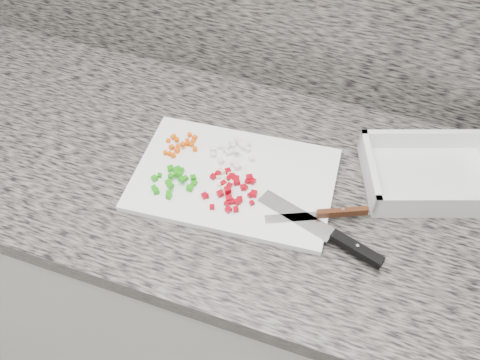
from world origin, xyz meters
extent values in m
cube|color=silver|center=(0.00, 1.44, 0.43)|extent=(3.92, 0.62, 0.86)
cube|color=#605C55|center=(0.00, 1.44, 0.88)|extent=(3.96, 0.64, 0.04)
cube|color=white|center=(-0.01, 1.41, 0.91)|extent=(0.42, 0.30, 0.01)
cube|color=#E15304|center=(-0.16, 1.43, 0.92)|extent=(0.01, 0.01, 0.01)
cube|color=#E15304|center=(-0.14, 1.45, 0.93)|extent=(0.01, 0.01, 0.01)
cube|color=#E15304|center=(-0.16, 1.46, 0.92)|extent=(0.01, 0.01, 0.01)
cube|color=#E15304|center=(-0.16, 1.44, 0.92)|extent=(0.01, 0.01, 0.01)
cube|color=#E15304|center=(-0.13, 1.47, 0.92)|extent=(0.01, 0.01, 0.01)
cube|color=#E15304|center=(-0.15, 1.44, 0.92)|extent=(0.01, 0.01, 0.01)
cube|color=#E15304|center=(-0.17, 1.47, 0.92)|extent=(0.01, 0.01, 0.01)
cube|color=#E15304|center=(-0.14, 1.49, 0.92)|extent=(0.01, 0.01, 0.01)
cube|color=#E15304|center=(-0.15, 1.44, 0.92)|extent=(0.01, 0.01, 0.01)
cube|color=#E15304|center=(-0.17, 1.42, 0.92)|extent=(0.01, 0.01, 0.01)
cube|color=#E15304|center=(-0.18, 1.46, 0.92)|extent=(0.01, 0.01, 0.01)
cube|color=#E15304|center=(-0.13, 1.49, 0.92)|extent=(0.01, 0.01, 0.01)
cube|color=#E15304|center=(-0.15, 1.42, 0.92)|extent=(0.01, 0.01, 0.01)
cube|color=#E15304|center=(-0.14, 1.47, 0.92)|extent=(0.01, 0.01, 0.01)
cube|color=#E15304|center=(-0.17, 1.47, 0.92)|extent=(0.01, 0.01, 0.01)
cube|color=#E15304|center=(-0.15, 1.45, 0.92)|extent=(0.01, 0.01, 0.01)
cube|color=#E15304|center=(-0.14, 1.47, 0.92)|extent=(0.01, 0.01, 0.01)
cube|color=#E15304|center=(-0.13, 1.48, 0.92)|extent=(0.01, 0.01, 0.01)
cube|color=#E15304|center=(-0.11, 1.46, 0.92)|extent=(0.01, 0.01, 0.01)
cube|color=silver|center=(-0.07, 1.45, 0.92)|extent=(0.01, 0.01, 0.01)
cube|color=silver|center=(-0.01, 1.51, 0.92)|extent=(0.01, 0.01, 0.01)
cube|color=silver|center=(-0.03, 1.47, 0.93)|extent=(0.01, 0.01, 0.01)
cube|color=silver|center=(-0.02, 1.49, 0.92)|extent=(0.02, 0.02, 0.01)
cube|color=silver|center=(-0.08, 1.47, 0.92)|extent=(0.02, 0.02, 0.01)
cube|color=silver|center=(-0.04, 1.48, 0.92)|extent=(0.01, 0.01, 0.01)
cube|color=silver|center=(-0.05, 1.44, 0.92)|extent=(0.02, 0.02, 0.01)
cube|color=silver|center=(-0.05, 1.48, 0.92)|extent=(0.01, 0.01, 0.01)
cube|color=silver|center=(-0.01, 1.49, 0.92)|extent=(0.01, 0.01, 0.01)
cube|color=silver|center=(-0.04, 1.51, 0.92)|extent=(0.01, 0.01, 0.01)
cube|color=silver|center=(-0.07, 1.48, 0.92)|extent=(0.01, 0.01, 0.01)
cube|color=silver|center=(-0.04, 1.42, 0.92)|extent=(0.01, 0.01, 0.01)
cube|color=silver|center=(-0.04, 1.47, 0.92)|extent=(0.01, 0.01, 0.01)
cube|color=silver|center=(-0.05, 1.48, 0.92)|extent=(0.01, 0.01, 0.01)
cube|color=silver|center=(-0.03, 1.50, 0.92)|extent=(0.01, 0.01, 0.01)
cube|color=silver|center=(-0.01, 1.44, 0.92)|extent=(0.02, 0.02, 0.01)
cube|color=silver|center=(0.01, 1.47, 0.92)|extent=(0.01, 0.01, 0.01)
cube|color=silver|center=(-0.04, 1.49, 0.92)|extent=(0.01, 0.01, 0.01)
cube|color=silver|center=(-0.02, 1.42, 0.92)|extent=(0.01, 0.01, 0.01)
cube|color=silver|center=(-0.05, 1.50, 0.92)|extent=(0.02, 0.02, 0.01)
cube|color=silver|center=(-0.03, 1.50, 0.92)|extent=(0.01, 0.01, 0.01)
cube|color=silver|center=(-0.04, 1.51, 0.92)|extent=(0.01, 0.01, 0.01)
cube|color=silver|center=(-0.02, 1.44, 0.92)|extent=(0.01, 0.01, 0.01)
cube|color=#1A900D|center=(-0.11, 1.37, 0.93)|extent=(0.01, 0.01, 0.01)
cube|color=#1A900D|center=(-0.13, 1.36, 0.93)|extent=(0.01, 0.01, 0.01)
cube|color=#1A900D|center=(-0.13, 1.39, 0.92)|extent=(0.02, 0.02, 0.01)
cube|color=#1A900D|center=(-0.09, 1.38, 0.92)|extent=(0.01, 0.01, 0.01)
cube|color=#1A900D|center=(-0.10, 1.37, 0.92)|extent=(0.01, 0.01, 0.01)
cube|color=#1A900D|center=(-0.16, 1.35, 0.92)|extent=(0.01, 0.01, 0.01)
cube|color=#1A900D|center=(-0.08, 1.35, 0.92)|extent=(0.01, 0.01, 0.01)
cube|color=#1A900D|center=(-0.08, 1.36, 0.92)|extent=(0.01, 0.01, 0.01)
cube|color=#1A900D|center=(-0.15, 1.33, 0.92)|extent=(0.01, 0.01, 0.01)
cube|color=#1A900D|center=(-0.15, 1.36, 0.92)|extent=(0.01, 0.01, 0.01)
cube|color=#1A900D|center=(-0.11, 1.32, 0.92)|extent=(0.01, 0.01, 0.01)
cube|color=#1A900D|center=(-0.13, 1.35, 0.92)|extent=(0.01, 0.01, 0.01)
cube|color=#1A900D|center=(-0.14, 1.39, 0.92)|extent=(0.02, 0.02, 0.01)
cube|color=#1A900D|center=(-0.12, 1.39, 0.92)|extent=(0.01, 0.01, 0.01)
cube|color=#1A900D|center=(-0.12, 1.32, 0.92)|extent=(0.01, 0.01, 0.01)
cube|color=#1A900D|center=(-0.08, 1.37, 0.92)|extent=(0.01, 0.01, 0.01)
cube|color=#1A900D|center=(-0.13, 1.39, 0.92)|extent=(0.01, 0.01, 0.01)
cube|color=#1A900D|center=(-0.14, 1.32, 0.92)|extent=(0.02, 0.02, 0.01)
cube|color=#1A900D|center=(-0.12, 1.34, 0.93)|extent=(0.01, 0.01, 0.01)
cube|color=#1A900D|center=(-0.11, 1.32, 0.92)|extent=(0.01, 0.01, 0.01)
cube|color=#1A900D|center=(-0.12, 1.37, 0.93)|extent=(0.02, 0.02, 0.01)
cube|color=#1A900D|center=(-0.10, 1.36, 0.93)|extent=(0.01, 0.01, 0.01)
cube|color=#1A900D|center=(-0.08, 1.35, 0.92)|extent=(0.01, 0.01, 0.01)
cube|color=#9F0210|center=(0.00, 1.41, 0.92)|extent=(0.01, 0.01, 0.01)
cube|color=#9F0210|center=(0.00, 1.34, 0.92)|extent=(0.01, 0.01, 0.01)
cube|color=#9F0210|center=(0.01, 1.33, 0.92)|extent=(0.01, 0.01, 0.01)
cube|color=#9F0210|center=(0.05, 1.36, 0.92)|extent=(0.01, 0.01, 0.01)
cube|color=#9F0210|center=(0.00, 1.40, 0.92)|extent=(0.02, 0.02, 0.01)
cube|color=#9F0210|center=(0.02, 1.39, 0.92)|extent=(0.01, 0.01, 0.01)
cube|color=#9F0210|center=(-0.02, 1.36, 0.92)|extent=(0.02, 0.02, 0.01)
cube|color=#9F0210|center=(0.02, 1.33, 0.92)|extent=(0.01, 0.01, 0.01)
cube|color=#9F0210|center=(0.02, 1.36, 0.92)|extent=(0.01, 0.01, 0.01)
cube|color=#9F0210|center=(0.02, 1.35, 0.92)|extent=(0.02, 0.02, 0.01)
cube|color=#9F0210|center=(0.04, 1.38, 0.92)|extent=(0.01, 0.01, 0.01)
cube|color=#9F0210|center=(0.03, 1.41, 0.92)|extent=(0.01, 0.01, 0.01)
cube|color=#9F0210|center=(-0.02, 1.39, 0.92)|extent=(0.01, 0.01, 0.01)
cube|color=#9F0210|center=(-0.05, 1.34, 0.92)|extent=(0.02, 0.02, 0.01)
cube|color=#9F0210|center=(-0.04, 1.34, 0.92)|extent=(0.01, 0.01, 0.01)
cube|color=#9F0210|center=(-0.05, 1.40, 0.92)|extent=(0.01, 0.01, 0.01)
cube|color=#9F0210|center=(0.02, 1.42, 0.92)|extent=(0.02, 0.02, 0.01)
cube|color=#9F0210|center=(0.02, 1.41, 0.92)|extent=(0.01, 0.01, 0.01)
cube|color=#9F0210|center=(0.00, 1.35, 0.92)|extent=(0.02, 0.02, 0.01)
cube|color=#9F0210|center=(-0.04, 1.41, 0.92)|extent=(0.01, 0.01, 0.01)
cube|color=#9F0210|center=(-0.01, 1.38, 0.93)|extent=(0.01, 0.01, 0.01)
cube|color=#9F0210|center=(-0.02, 1.32, 0.92)|extent=(0.01, 0.01, 0.01)
cube|color=#9F0210|center=(0.02, 1.39, 0.92)|extent=(0.01, 0.01, 0.01)
cube|color=#9F0210|center=(-0.01, 1.36, 0.93)|extent=(0.02, 0.02, 0.01)
cube|color=#9F0210|center=(-0.03, 1.42, 0.92)|extent=(0.02, 0.02, 0.01)
cube|color=#9F0210|center=(-0.01, 1.41, 0.92)|extent=(0.01, 0.01, 0.01)
cube|color=#9F0210|center=(0.01, 1.35, 0.92)|extent=(0.02, 0.02, 0.01)
cube|color=#9F0210|center=(-0.02, 1.40, 0.92)|extent=(0.01, 0.01, 0.01)
cube|color=#9F0210|center=(0.02, 1.39, 0.92)|extent=(0.01, 0.01, 0.01)
cube|color=#9F0210|center=(0.04, 1.38, 0.92)|extent=(0.01, 0.01, 0.01)
cube|color=#F8EEC0|center=(-0.03, 1.42, 0.92)|extent=(0.01, 0.01, 0.01)
cube|color=#F8EEC0|center=(-0.02, 1.40, 0.92)|extent=(0.01, 0.01, 0.01)
cube|color=#F8EEC0|center=(-0.04, 1.40, 0.92)|extent=(0.01, 0.01, 0.01)
cube|color=#F8EEC0|center=(-0.02, 1.38, 0.92)|extent=(0.01, 0.01, 0.01)
cube|color=#F8EEC0|center=(0.00, 1.41, 0.92)|extent=(0.01, 0.01, 0.01)
cube|color=#F8EEC0|center=(-0.02, 1.38, 0.92)|extent=(0.01, 0.01, 0.01)
cube|color=#F8EEC0|center=(-0.03, 1.38, 0.92)|extent=(0.01, 0.01, 0.01)
cube|color=#F8EEC0|center=(-0.01, 1.40, 0.92)|extent=(0.01, 0.01, 0.01)
cube|color=#F8EEC0|center=(-0.03, 1.42, 0.92)|extent=(0.01, 0.01, 0.01)
cube|color=#F8EEC0|center=(-0.04, 1.41, 0.92)|extent=(0.01, 0.01, 0.01)
cube|color=#F8EEC0|center=(-0.04, 1.40, 0.92)|extent=(0.01, 0.01, 0.01)
cube|color=#F8EEC0|center=(-0.02, 1.38, 0.92)|extent=(0.01, 0.01, 0.01)
cube|color=#F8EEC0|center=(-0.01, 1.39, 0.92)|extent=(0.01, 0.01, 0.01)
cube|color=#F8EEC0|center=(-0.02, 1.37, 0.92)|extent=(0.01, 0.01, 0.01)
cube|color=#F8EEC0|center=(-0.01, 1.40, 0.92)|extent=(0.01, 0.01, 0.01)
cube|color=silver|center=(0.13, 1.36, 0.91)|extent=(0.16, 0.08, 0.00)
cube|color=black|center=(0.26, 1.32, 0.92)|extent=(0.10, 0.05, 0.02)
cylinder|color=silver|center=(0.26, 1.32, 0.93)|extent=(0.01, 0.01, 0.00)
cube|color=silver|center=(0.13, 1.35, 0.91)|extent=(0.10, 0.06, 0.00)
cube|color=#4A2312|center=(0.22, 1.39, 0.92)|extent=(0.09, 0.05, 0.02)
cylinder|color=silver|center=(0.22, 1.39, 0.93)|extent=(0.01, 0.01, 0.00)
cube|color=white|center=(0.36, 1.55, 0.91)|extent=(0.31, 0.27, 0.01)
cube|color=white|center=(0.33, 1.63, 0.93)|extent=(0.25, 0.10, 0.04)
cube|color=white|center=(0.39, 1.47, 0.93)|extent=(0.25, 0.10, 0.04)
cube|color=white|center=(0.25, 1.51, 0.93)|extent=(0.08, 0.18, 0.04)
camera|label=1|loc=(0.24, 0.74, 1.73)|focal=40.00mm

